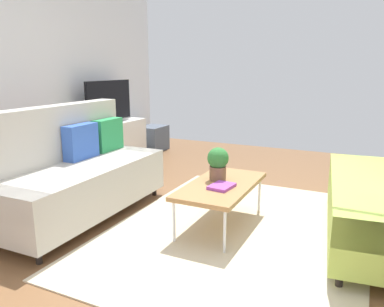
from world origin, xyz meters
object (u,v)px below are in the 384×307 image
(tv, at_px, (109,102))
(vase_0, at_px, (80,123))
(storage_trunk, at_px, (153,138))
(tv_console, at_px, (110,143))
(couch_beige, at_px, (74,173))
(vase_1, at_px, (88,121))
(bottle_0, at_px, (101,118))
(table_book_0, at_px, (222,186))
(potted_plant, at_px, (218,162))
(coffee_table, at_px, (221,186))

(tv, distance_m, vase_0, 0.63)
(tv, bearing_deg, storage_trunk, -4.16)
(tv_console, height_order, vase_0, vase_0)
(couch_beige, height_order, vase_1, couch_beige)
(tv_console, xyz_separation_m, vase_0, (-0.58, 0.05, 0.38))
(bottle_0, bearing_deg, tv, 5.03)
(tv_console, relative_size, vase_1, 8.30)
(storage_trunk, bearing_deg, table_book_0, -138.46)
(storage_trunk, distance_m, table_book_0, 3.60)
(potted_plant, distance_m, table_book_0, 0.29)
(table_book_0, bearing_deg, storage_trunk, 41.54)
(tv, relative_size, storage_trunk, 1.92)
(tv, distance_m, table_book_0, 2.98)
(vase_1, bearing_deg, potted_plant, -111.77)
(storage_trunk, height_order, vase_0, vase_0)
(storage_trunk, distance_m, potted_plant, 3.38)
(storage_trunk, bearing_deg, couch_beige, -162.86)
(storage_trunk, xyz_separation_m, table_book_0, (-2.69, -2.38, 0.21))
(tv_console, bearing_deg, storage_trunk, -5.19)
(couch_beige, bearing_deg, storage_trunk, -163.80)
(tv_console, distance_m, table_book_0, 2.95)
(storage_trunk, relative_size, vase_0, 4.09)
(tv_console, relative_size, potted_plant, 4.42)
(tv, xyz_separation_m, bottle_0, (-0.23, -0.02, -0.21))
(storage_trunk, distance_m, vase_0, 1.75)
(table_book_0, relative_size, bottle_0, 1.22)
(tv, height_order, vase_1, tv)
(couch_beige, relative_size, tv, 1.91)
(vase_0, xyz_separation_m, vase_1, (0.16, 0.00, 0.02))
(table_book_0, relative_size, vase_0, 1.89)
(potted_plant, bearing_deg, tv, 59.47)
(table_book_0, height_order, vase_1, vase_1)
(vase_0, bearing_deg, coffee_table, -109.78)
(storage_trunk, distance_m, bottle_0, 1.43)
(couch_beige, distance_m, table_book_0, 1.50)
(storage_trunk, relative_size, bottle_0, 2.65)
(coffee_table, relative_size, vase_1, 6.52)
(couch_beige, relative_size, potted_plant, 6.04)
(table_book_0, bearing_deg, potted_plant, 30.42)
(bottle_0, bearing_deg, vase_1, 154.71)
(vase_1, distance_m, bottle_0, 0.21)
(coffee_table, relative_size, table_book_0, 4.58)
(tv_console, distance_m, vase_0, 0.70)
(tv, xyz_separation_m, storage_trunk, (1.10, -0.08, -0.73))
(vase_0, bearing_deg, tv_console, -4.93)
(potted_plant, xyz_separation_m, vase_0, (0.80, 2.41, 0.11))
(storage_trunk, xyz_separation_m, potted_plant, (-2.48, -2.26, 0.37))
(tv, relative_size, table_book_0, 4.17)
(vase_0, bearing_deg, vase_1, 0.00)
(potted_plant, distance_m, vase_1, 2.60)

